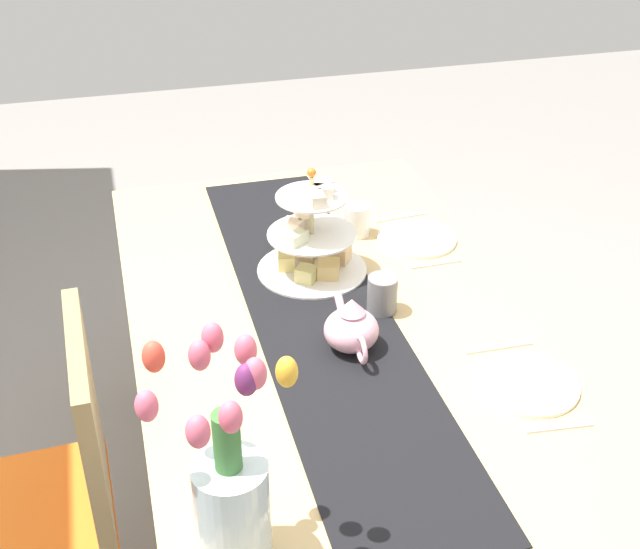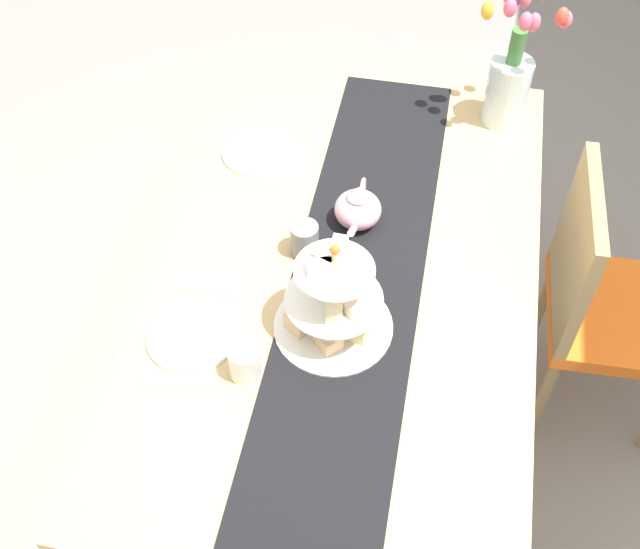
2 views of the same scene
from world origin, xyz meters
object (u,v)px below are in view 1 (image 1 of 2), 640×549
(chair_left, at_px, (49,495))
(dinner_plate_left, at_px, (527,384))
(knife_left, at_px, (499,347))
(dining_table, at_px, (332,342))
(teapot, at_px, (351,328))
(knife_right, at_px, (400,217))
(tiered_cake_stand, at_px, (313,242))
(fork_right, at_px, (435,264))
(fork_left, at_px, (559,427))
(dinner_plate_right, at_px, (417,239))
(mug_grey, at_px, (382,294))
(tulip_vase, at_px, (230,490))
(mug_white_text, at_px, (357,220))

(chair_left, height_order, dinner_plate_left, chair_left)
(chair_left, bearing_deg, knife_left, -91.74)
(dining_table, xyz_separation_m, teapot, (-0.16, 0.00, 0.15))
(teapot, height_order, knife_right, teapot)
(tiered_cake_stand, bearing_deg, fork_right, -98.72)
(fork_left, distance_m, dinner_plate_right, 0.84)
(chair_left, xyz_separation_m, mug_grey, (0.19, -0.85, 0.28))
(fork_right, bearing_deg, tulip_vase, 139.88)
(knife_left, bearing_deg, mug_grey, 44.44)
(tulip_vase, distance_m, knife_right, 1.35)
(mug_white_text, bearing_deg, tiered_cake_stand, 134.11)
(dinner_plate_left, xyz_separation_m, knife_right, (0.84, 0.00, -0.00))
(dinner_plate_left, distance_m, mug_white_text, 0.79)
(teapot, bearing_deg, tiered_cake_stand, -0.31)
(teapot, xyz_separation_m, dinner_plate_left, (-0.23, -0.34, -0.05))
(knife_left, bearing_deg, knife_right, 0.00)
(knife_left, height_order, mug_white_text, mug_white_text)
(fork_left, height_order, mug_white_text, mug_white_text)
(teapot, height_order, knife_left, teapot)
(knife_right, bearing_deg, chair_left, 121.73)
(chair_left, xyz_separation_m, knife_left, (-0.03, -1.07, 0.23))
(dinner_plate_right, bearing_deg, knife_left, 180.00)
(knife_left, xyz_separation_m, mug_white_text, (0.63, 0.16, 0.04))
(fork_left, height_order, knife_right, same)
(chair_left, distance_m, knife_left, 1.10)
(dinner_plate_left, relative_size, knife_left, 1.35)
(fork_right, relative_size, knife_right, 0.88)
(teapot, distance_m, mug_white_text, 0.57)
(dinner_plate_left, xyz_separation_m, fork_right, (0.55, 0.00, -0.00))
(mug_grey, distance_m, mug_white_text, 0.41)
(chair_left, relative_size, fork_right, 6.07)
(tiered_cake_stand, xyz_separation_m, knife_right, (0.24, -0.34, -0.09))
(chair_left, relative_size, dinner_plate_left, 3.96)
(mug_white_text, bearing_deg, mug_grey, 171.77)
(knife_right, distance_m, mug_grey, 0.52)
(teapot, bearing_deg, mug_white_text, -18.45)
(chair_left, relative_size, mug_white_text, 9.58)
(mug_grey, xyz_separation_m, mug_white_text, (0.41, -0.06, -0.00))
(dining_table, relative_size, mug_grey, 18.28)
(knife_left, bearing_deg, tiered_cake_stand, 36.55)
(dinner_plate_left, relative_size, knife_right, 1.35)
(dining_table, relative_size, teapot, 7.28)
(mug_grey, bearing_deg, dinner_plate_right, -33.82)
(dinner_plate_right, height_order, mug_white_text, mug_white_text)
(dining_table, distance_m, tiered_cake_stand, 0.28)
(chair_left, relative_size, teapot, 3.82)
(teapot, xyz_separation_m, knife_left, (-0.09, -0.34, -0.06))
(dining_table, height_order, fork_right, fork_right)
(dining_table, xyz_separation_m, tiered_cake_stand, (0.21, -0.00, 0.18))
(chair_left, distance_m, knife_right, 1.28)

